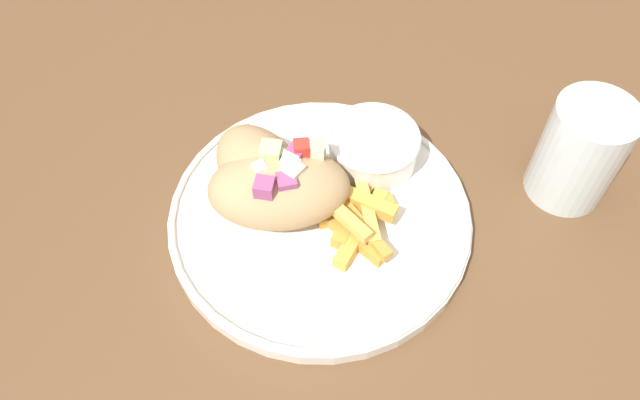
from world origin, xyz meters
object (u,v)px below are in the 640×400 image
pita_sandwich_far (263,171)px  sauce_ramekin (373,147)px  plate (320,216)px  pita_sandwich_near (280,188)px  fries_pile (356,217)px  water_glass (578,155)px

pita_sandwich_far → sauce_ramekin: (0.08, 0.06, -0.01)m
pita_sandwich_far → plate: bearing=28.8°
pita_sandwich_near → fries_pile: (0.07, 0.00, -0.02)m
pita_sandwich_near → water_glass: 0.26m
pita_sandwich_far → water_glass: 0.28m
sauce_ramekin → water_glass: size_ratio=0.84×
water_glass → pita_sandwich_far: bearing=-159.1°
pita_sandwich_far → water_glass: size_ratio=1.28×
pita_sandwich_near → sauce_ramekin: bearing=29.6°
fries_pile → water_glass: (0.17, 0.11, 0.02)m
sauce_ramekin → pita_sandwich_near: bearing=-129.3°
plate → fries_pile: (0.03, -0.00, 0.02)m
pita_sandwich_far → pita_sandwich_near: bearing=5.4°
pita_sandwich_near → pita_sandwich_far: same height
plate → water_glass: (0.20, 0.11, 0.04)m
fries_pile → water_glass: water_glass is taller
plate → pita_sandwich_near: size_ratio=1.88×
fries_pile → pita_sandwich_near: bearing=-177.8°
sauce_ramekin → fries_pile: bearing=-85.8°
pita_sandwich_near → sauce_ramekin: size_ratio=1.68×
water_glass → pita_sandwich_near: bearing=-154.8°
plate → sauce_ramekin: bearing=68.9°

